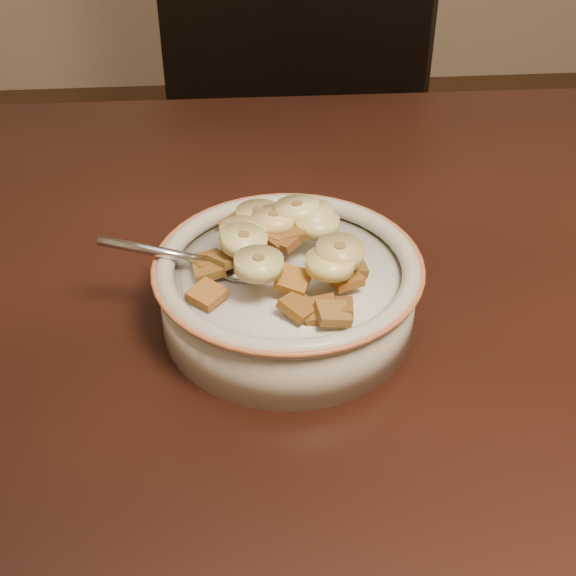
{
  "coord_description": "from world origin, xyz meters",
  "views": [
    {
      "loc": [
        -0.28,
        -0.36,
        1.11
      ],
      "look_at": [
        -0.24,
        0.07,
        0.78
      ],
      "focal_mm": 50.0,
      "sensor_mm": 36.0,
      "label": 1
    }
  ],
  "objects": [
    {
      "name": "cereal_square_10",
      "position": [
        -0.3,
        0.07,
        0.8
      ],
      "size": [
        0.02,
        0.02,
        0.01
      ],
      "primitive_type": "cube",
      "rotation": [
        -0.18,
        0.05,
        1.72
      ],
      "color": "brown",
      "rests_on": "milk"
    },
    {
      "name": "cereal_square_18",
      "position": [
        -0.27,
        0.12,
        0.8
      ],
      "size": [
        0.03,
        0.03,
        0.01
      ],
      "primitive_type": "cube",
      "rotation": [
        -0.2,
        -0.14,
        1.06
      ],
      "color": "brown",
      "rests_on": "milk"
    },
    {
      "name": "banana_slice_0",
      "position": [
        -0.22,
        0.1,
        0.82
      ],
      "size": [
        0.04,
        0.04,
        0.01
      ],
      "primitive_type": "cylinder",
      "rotation": [
        0.04,
        -0.02,
        2.34
      ],
      "color": "#CEBE75",
      "rests_on": "milk"
    },
    {
      "name": "cereal_square_1",
      "position": [
        -0.3,
        0.05,
        0.8
      ],
      "size": [
        0.03,
        0.03,
        0.01
      ],
      "primitive_type": "cube",
      "rotation": [
        0.05,
        -0.06,
        0.84
      ],
      "color": "#9D5521",
      "rests_on": "milk"
    },
    {
      "name": "chair",
      "position": [
        -0.17,
        0.71,
        0.52
      ],
      "size": [
        0.61,
        0.61,
        1.03
      ],
      "primitive_type": "cube",
      "rotation": [
        0.0,
        0.0,
        -0.43
      ],
      "color": "black",
      "rests_on": "floor"
    },
    {
      "name": "cereal_square_13",
      "position": [
        -0.25,
        0.1,
        0.81
      ],
      "size": [
        0.03,
        0.03,
        0.01
      ],
      "primitive_type": "cube",
      "rotation": [
        0.04,
        -0.03,
        2.54
      ],
      "color": "brown",
      "rests_on": "milk"
    },
    {
      "name": "banana_slice_5",
      "position": [
        -0.26,
        0.05,
        0.82
      ],
      "size": [
        0.04,
        0.04,
        0.01
      ],
      "primitive_type": "cylinder",
      "rotation": [
        0.04,
        -0.01,
        2.39
      ],
      "color": "#CBC084",
      "rests_on": "milk"
    },
    {
      "name": "cereal_square_17",
      "position": [
        -0.24,
        0.09,
        0.81
      ],
      "size": [
        0.03,
        0.03,
        0.01
      ],
      "primitive_type": "cube",
      "rotation": [
        -0.1,
        -0.13,
        0.78
      ],
      "color": "brown",
      "rests_on": "milk"
    },
    {
      "name": "cereal_square_16",
      "position": [
        -0.24,
        0.09,
        0.81
      ],
      "size": [
        0.02,
        0.02,
        0.01
      ],
      "primitive_type": "cube",
      "rotation": [
        -0.22,
        0.0,
        1.53
      ],
      "color": "brown",
      "rests_on": "milk"
    },
    {
      "name": "banana_slice_8",
      "position": [
        -0.23,
        0.11,
        0.82
      ],
      "size": [
        0.04,
        0.04,
        0.02
      ],
      "primitive_type": "cylinder",
      "rotation": [
        -0.08,
        0.13,
        1.85
      ],
      "color": "#DDD489",
      "rests_on": "milk"
    },
    {
      "name": "cereal_square_19",
      "position": [
        -0.26,
        0.09,
        0.81
      ],
      "size": [
        0.02,
        0.02,
        0.01
      ],
      "primitive_type": "cube",
      "rotation": [
        0.14,
        0.06,
        3.05
      ],
      "color": "brown",
      "rests_on": "milk"
    },
    {
      "name": "cereal_square_6",
      "position": [
        -0.2,
        0.06,
        0.8
      ],
      "size": [
        0.02,
        0.02,
        0.01
      ],
      "primitive_type": "cube",
      "rotation": [
        0.15,
        -0.07,
        1.72
      ],
      "color": "brown",
      "rests_on": "milk"
    },
    {
      "name": "cereal_square_9",
      "position": [
        -0.24,
        0.05,
        0.81
      ],
      "size": [
        0.03,
        0.03,
        0.01
      ],
      "primitive_type": "cube",
      "rotation": [
        0.19,
        -0.16,
        1.19
      ],
      "color": "#9C6825",
      "rests_on": "milk"
    },
    {
      "name": "banana_slice_7",
      "position": [
        -0.22,
        0.11,
        0.82
      ],
      "size": [
        0.04,
        0.04,
        0.01
      ],
      "primitive_type": "cylinder",
      "rotation": [
        -0.09,
        -0.07,
        1.11
      ],
      "color": "#DAC583",
      "rests_on": "milk"
    },
    {
      "name": "cereal_square_3",
      "position": [
        -0.25,
        0.12,
        0.8
      ],
      "size": [
        0.02,
        0.02,
        0.01
      ],
      "primitive_type": "cube",
      "rotation": [
        0.18,
        0.17,
        0.12
      ],
      "color": "brown",
      "rests_on": "milk"
    },
    {
      "name": "cereal_square_4",
      "position": [
        -0.3,
        0.08,
        0.8
      ],
      "size": [
        0.03,
        0.03,
        0.01
      ],
      "primitive_type": "cube",
      "rotation": [
        -0.0,
        0.15,
        1.94
      ],
      "color": "brown",
      "rests_on": "milk"
    },
    {
      "name": "cereal_square_8",
      "position": [
        -0.28,
        0.13,
        0.8
      ],
      "size": [
        0.03,
        0.03,
        0.01
      ],
      "primitive_type": "cube",
      "rotation": [
        -0.15,
        -0.13,
        0.73
      ],
      "color": "brown",
      "rests_on": "milk"
    },
    {
      "name": "milk",
      "position": [
        -0.24,
        0.07,
        0.79
      ],
      "size": [
        0.14,
        0.14,
        0.0
      ],
      "primitive_type": "cylinder",
      "color": "silver",
      "rests_on": "cereal_bowl"
    },
    {
      "name": "cereal_square_12",
      "position": [
        -0.27,
        0.06,
        0.81
      ],
      "size": [
        0.02,
        0.02,
        0.01
      ],
      "primitive_type": "cube",
      "rotation": [
        -0.21,
        -0.05,
        0.03
      ],
      "color": "#8C5A1C",
      "rests_on": "milk"
    },
    {
      "name": "banana_slice_3",
      "position": [
        -0.27,
        0.08,
        0.82
      ],
      "size": [
        0.04,
        0.04,
        0.01
      ],
      "primitive_type": "cylinder",
      "rotation": [
        0.05,
        0.12,
        0.28
      ],
      "color": "#F0E295",
      "rests_on": "milk"
    },
    {
      "name": "banana_slice_2",
      "position": [
        -0.21,
        0.06,
        0.82
      ],
      "size": [
        0.04,
        0.04,
        0.01
      ],
      "primitive_type": "cylinder",
      "rotation": [
        0.04,
        -0.06,
        1.84
      ],
      "color": "#D1B981",
      "rests_on": "milk"
    },
    {
      "name": "cereal_square_7",
      "position": [
        -0.22,
        0.03,
        0.8
      ],
      "size": [
        0.02,
        0.02,
        0.01
      ],
      "primitive_type": "cube",
      "rotation": [
        0.19,
        0.03,
        3.02
      ],
      "color": "brown",
      "rests_on": "milk"
    },
    {
      "name": "cereal_square_5",
      "position": [
        -0.24,
        0.03,
        0.8
      ],
      "size": [
        0.03,
        0.03,
        0.01
      ],
      "primitive_type": "cube",
      "rotation": [
        0.25,
        0.18,
        0.86
      ],
      "color": "#8F5D1E",
      "rests_on": "milk"
    },
    {
      "name": "cereal_square_11",
      "position": [
        -0.23,
        0.03,
        0.8
      ],
      "size": [
        0.02,
        0.02,
        0.01
      ],
      "primitive_type": "cube",
      "rotation": [
        -0.21,
        -0.13,
        1.56
      ],
      "color": "olive",
      "rests_on": "milk"
    },
    {
      "name": "cereal_square_0",
      "position": [
        -0.22,
        0.02,
        0.8
      ],
      "size": [
        0.02,
        0.02,
        0.01
      ],
      "primitive_type": "cube",
      "rotation": [
        0.18,
        0.01,
        1.67
      ],
      "color": "olive",
      "rests_on": "milk"
    },
    {
      "name": "banana_slice_4",
      "position": [
        -0.26,
        0.12,
        0.81
      ],
      "size": [
        0.04,
        0.04,
        0.01
      ],
      "primitive_type": "cylinder",
      "rotation": [
        -0.04,
        0.04,
        1.25
      ],
      "color": "tan",
      "rests_on": "milk"
    },
    {
      "name": "banana_slice_9",
      "position": [
        -0.27,
        0.09,
        0.82
      ],
      "size": [
        0.03,
        0.03,
        0.01
      ],
      "primitive_type": "cylinder",
      "rotation": [
        0.05,
        -0.02,
        1.48
      ],
      "color": "#FAD87E",
      "rests_on": "milk"
    },
    {
      "name": "banana_slice_1",
      "position": [
        -0.22,
        0.05,
        0.82
      ],
      "size": [
        0.03,
        0.03,
        0.01
      ],
      "primitive_type": "cylinder",
      "rotation": [
        0.04,
        0.06,
        1.69
      ],
      "color": "#DDC66D",
      "rests_on": "milk"
    },
    {
      "name": "cereal_bowl",
      "position": [
        -0.24,
        0.07,
        0.77
      ],
      "size": [
        0.17,
        0.17,
        0.04
      ],
      "primitive_type": "cylinder",
      "color": "beige",
      "rests_on": "table"
    },
    {
      "name": "cereal_square_2",
      "position": [
        -0.21,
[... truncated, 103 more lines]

